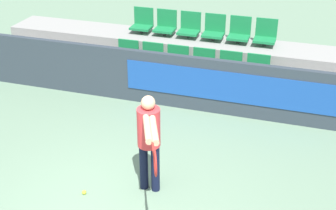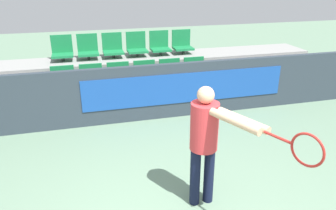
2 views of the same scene
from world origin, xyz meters
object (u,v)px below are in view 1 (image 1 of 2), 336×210
(stadium_chair_1, at_px, (152,59))
(stadium_chair_11, at_px, (265,35))
(stadium_chair_4, at_px, (229,68))
(tennis_ball, at_px, (84,192))
(stadium_chair_8, at_px, (189,27))
(stadium_chair_10, at_px, (239,32))
(stadium_chair_2, at_px, (177,62))
(stadium_chair_7, at_px, (166,25))
(stadium_chair_6, at_px, (142,22))
(stadium_chair_3, at_px, (203,65))
(stadium_chair_0, at_px, (127,56))
(stadium_chair_5, at_px, (257,71))
(stadium_chair_9, at_px, (214,30))
(tennis_player, at_px, (149,136))

(stadium_chair_1, distance_m, stadium_chair_11, 2.52)
(stadium_chair_4, distance_m, tennis_ball, 4.18)
(stadium_chair_8, bearing_deg, stadium_chair_1, -119.84)
(stadium_chair_10, bearing_deg, stadium_chair_2, -138.92)
(stadium_chair_1, distance_m, stadium_chair_7, 1.09)
(tennis_ball, bearing_deg, stadium_chair_1, 94.01)
(stadium_chair_2, xyz_separation_m, stadium_chair_6, (-1.14, 0.99, 0.45))
(stadium_chair_3, distance_m, stadium_chair_7, 1.58)
(stadium_chair_0, distance_m, stadium_chair_10, 2.52)
(stadium_chair_7, relative_size, stadium_chair_10, 1.00)
(stadium_chair_10, bearing_deg, stadium_chair_6, 180.00)
(stadium_chair_1, distance_m, stadium_chair_2, 0.57)
(stadium_chair_3, xyz_separation_m, tennis_ball, (-0.87, -3.87, -0.65))
(stadium_chair_2, relative_size, stadium_chair_7, 1.00)
(stadium_chair_5, xyz_separation_m, stadium_chair_10, (-0.57, 0.99, 0.45))
(stadium_chair_0, bearing_deg, stadium_chair_5, 0.00)
(stadium_chair_11, relative_size, tennis_ball, 8.53)
(stadium_chair_7, xyz_separation_m, stadium_chair_9, (1.14, 0.00, 0.00))
(stadium_chair_3, bearing_deg, stadium_chair_5, 0.00)
(stadium_chair_3, bearing_deg, tennis_ball, -102.61)
(stadium_chair_9, distance_m, tennis_ball, 5.06)
(stadium_chair_4, bearing_deg, stadium_chair_0, 180.00)
(stadium_chair_2, relative_size, stadium_chair_8, 1.00)
(stadium_chair_7, relative_size, tennis_player, 0.35)
(tennis_player, bearing_deg, stadium_chair_0, 93.45)
(stadium_chair_5, bearing_deg, stadium_chair_1, 180.00)
(stadium_chair_6, distance_m, tennis_ball, 5.05)
(stadium_chair_4, distance_m, stadium_chair_8, 1.58)
(stadium_chair_8, distance_m, stadium_chair_11, 1.71)
(stadium_chair_1, xyz_separation_m, stadium_chair_8, (0.57, 0.99, 0.45))
(stadium_chair_0, relative_size, stadium_chair_4, 1.00)
(stadium_chair_6, distance_m, stadium_chair_10, 2.27)
(stadium_chair_0, bearing_deg, stadium_chair_3, 0.00)
(stadium_chair_5, bearing_deg, stadium_chair_9, 138.92)
(stadium_chair_8, bearing_deg, tennis_ball, -93.50)
(stadium_chair_11, relative_size, tennis_player, 0.35)
(tennis_player, bearing_deg, stadium_chair_4, 58.44)
(stadium_chair_3, relative_size, stadium_chair_7, 1.00)
(stadium_chair_0, distance_m, stadium_chair_6, 1.09)
(stadium_chair_5, distance_m, stadium_chair_8, 2.02)
(stadium_chair_0, relative_size, stadium_chair_6, 1.00)
(stadium_chair_5, relative_size, stadium_chair_8, 1.00)
(stadium_chair_1, distance_m, tennis_ball, 3.93)
(stadium_chair_1, xyz_separation_m, tennis_ball, (0.27, -3.87, -0.65))
(stadium_chair_8, bearing_deg, stadium_chair_10, 0.00)
(stadium_chair_2, bearing_deg, stadium_chair_5, 0.00)
(stadium_chair_1, relative_size, stadium_chair_5, 1.00)
(stadium_chair_0, relative_size, stadium_chair_7, 1.00)
(stadium_chair_10, xyz_separation_m, stadium_chair_11, (0.57, 0.00, 0.00))
(stadium_chair_1, relative_size, stadium_chair_4, 1.00)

